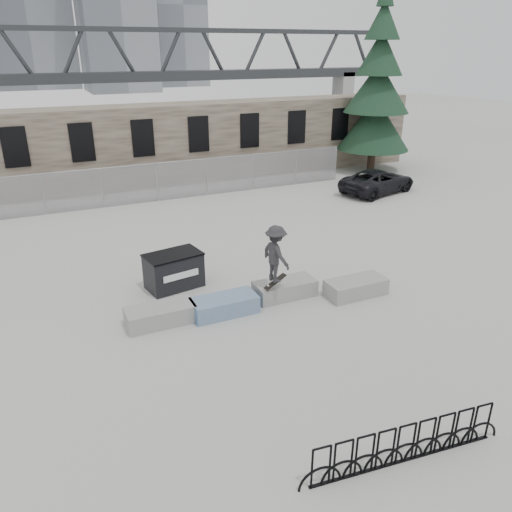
{
  "coord_description": "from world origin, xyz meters",
  "views": [
    {
      "loc": [
        -5.94,
        -12.72,
        7.51
      ],
      "look_at": [
        0.24,
        0.7,
        1.3
      ],
      "focal_mm": 35.0,
      "sensor_mm": 36.0,
      "label": 1
    }
  ],
  "objects": [
    {
      "name": "ground",
      "position": [
        0.0,
        0.0,
        0.0
      ],
      "size": [
        120.0,
        120.0,
        0.0
      ],
      "primitive_type": "plane",
      "color": "#B0B0AB",
      "rests_on": "ground"
    },
    {
      "name": "stone_wall",
      "position": [
        0.0,
        16.24,
        2.26
      ],
      "size": [
        36.0,
        2.58,
        4.5
      ],
      "color": "brown",
      "rests_on": "ground"
    },
    {
      "name": "chainlink_fence",
      "position": [
        -0.0,
        12.5,
        1.04
      ],
      "size": [
        22.06,
        0.06,
        2.02
      ],
      "color": "gray",
      "rests_on": "ground"
    },
    {
      "name": "planter_far_left",
      "position": [
        -3.14,
        0.05,
        0.29
      ],
      "size": [
        2.0,
        0.9,
        0.54
      ],
      "color": "#959592",
      "rests_on": "ground"
    },
    {
      "name": "planter_center_left",
      "position": [
        -1.22,
        -0.18,
        0.29
      ],
      "size": [
        2.0,
        0.9,
        0.54
      ],
      "color": "#33609A",
      "rests_on": "ground"
    },
    {
      "name": "planter_center_right",
      "position": [
        0.97,
        0.05,
        0.29
      ],
      "size": [
        2.0,
        0.9,
        0.54
      ],
      "color": "#959592",
      "rests_on": "ground"
    },
    {
      "name": "planter_offset",
      "position": [
        3.12,
        -0.83,
        0.29
      ],
      "size": [
        2.0,
        0.9,
        0.54
      ],
      "color": "#959592",
      "rests_on": "ground"
    },
    {
      "name": "dumpster",
      "position": [
        -2.09,
        2.22,
        0.61
      ],
      "size": [
        1.99,
        1.41,
        1.21
      ],
      "rotation": [
        0.0,
        0.0,
        0.17
      ],
      "color": "black",
      "rests_on": "ground"
    },
    {
      "name": "bike_rack",
      "position": [
        -0.2,
        -7.15,
        0.44
      ],
      "size": [
        4.47,
        0.52,
        0.9
      ],
      "rotation": [
        0.0,
        0.0,
        -0.1
      ],
      "color": "black",
      "rests_on": "ground"
    },
    {
      "name": "spruce_tree",
      "position": [
        14.5,
        13.64,
        4.82
      ],
      "size": [
        4.54,
        4.54,
        11.5
      ],
      "color": "#38281E",
      "rests_on": "ground"
    },
    {
      "name": "truss_bridge",
      "position": [
        10.0,
        55.0,
        4.13
      ],
      "size": [
        70.0,
        3.0,
        9.8
      ],
      "color": "#2D3033",
      "rests_on": "ground"
    },
    {
      "name": "suv",
      "position": [
        11.51,
        9.02,
        0.65
      ],
      "size": [
        5.05,
        3.24,
        1.3
      ],
      "primitive_type": "imported",
      "rotation": [
        0.0,
        0.0,
        1.82
      ],
      "color": "black",
      "rests_on": "ground"
    },
    {
      "name": "skateboarder",
      "position": [
        0.44,
        -0.3,
        1.71
      ],
      "size": [
        0.86,
        1.26,
        2.01
      ],
      "rotation": [
        0.0,
        0.0,
        1.74
      ],
      "color": "#2A292C",
      "rests_on": "ground"
    }
  ]
}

